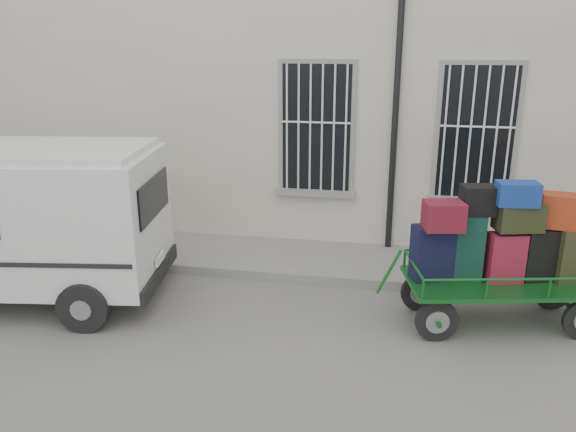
{
  "coord_description": "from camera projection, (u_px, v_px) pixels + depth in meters",
  "views": [
    {
      "loc": [
        0.95,
        -6.8,
        3.75
      ],
      "look_at": [
        -0.53,
        1.0,
        1.24
      ],
      "focal_mm": 35.0,
      "sensor_mm": 36.0,
      "label": 1
    }
  ],
  "objects": [
    {
      "name": "van",
      "position": [
        1.0,
        214.0,
        8.12
      ],
      "size": [
        4.82,
        2.61,
        2.31
      ],
      "rotation": [
        0.0,
        0.0,
        0.15
      ],
      "color": "silver",
      "rests_on": "ground"
    },
    {
      "name": "ground",
      "position": [
        313.0,
        326.0,
        7.67
      ],
      "size": [
        80.0,
        80.0,
        0.0
      ],
      "primitive_type": "plane",
      "color": "#62625E",
      "rests_on": "ground"
    },
    {
      "name": "building",
      "position": [
        352.0,
        76.0,
        11.92
      ],
      "size": [
        24.0,
        5.15,
        6.0
      ],
      "color": "beige",
      "rests_on": "ground"
    },
    {
      "name": "luggage_cart",
      "position": [
        500.0,
        251.0,
        7.44
      ],
      "size": [
        2.99,
        1.62,
        2.02
      ],
      "rotation": [
        0.0,
        0.0,
        0.21
      ],
      "color": "black",
      "rests_on": "ground"
    },
    {
      "name": "sidewalk",
      "position": [
        331.0,
        261.0,
        9.71
      ],
      "size": [
        24.0,
        1.7,
        0.15
      ],
      "primitive_type": "cube",
      "color": "gray",
      "rests_on": "ground"
    }
  ]
}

